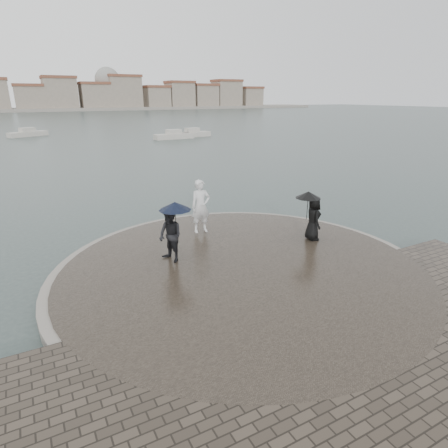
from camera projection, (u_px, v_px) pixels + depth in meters
ground at (312, 330)px, 9.68m from camera, size 400.00×400.00×0.00m
kerb_ring at (242, 271)px, 12.54m from camera, size 12.50×12.50×0.32m
quay_tip at (242, 271)px, 12.53m from camera, size 11.90×11.90×0.36m
statue at (201, 206)px, 15.28m from camera, size 0.85×0.60×2.20m
visitor_left at (171, 229)px, 12.56m from camera, size 1.27×1.18×2.04m
visitor_right at (312, 213)px, 14.45m from camera, size 1.13×1.08×1.95m
far_skyline at (10, 96)px, 138.83m from camera, size 260.00×20.00×37.00m
boats at (91, 139)px, 49.38m from camera, size 37.18×23.72×1.50m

